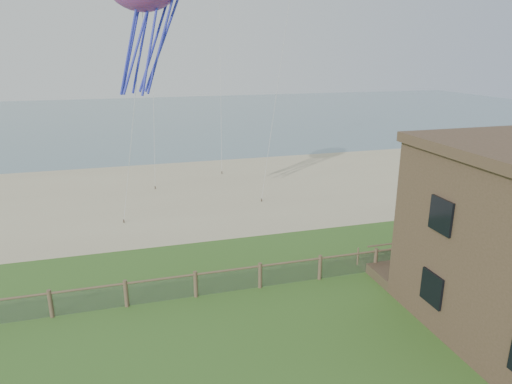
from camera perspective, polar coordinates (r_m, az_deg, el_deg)
The scene contains 7 objects.
ground at distance 17.06m, azimuth 6.62°, elevation -21.24°, with size 160.00×160.00×0.00m, color #396121.
sand_beach at distance 36.24m, azimuth -6.65°, elevation 0.15°, with size 72.00×20.00×0.02m, color tan.
ocean at distance 79.14m, azimuth -12.01°, elevation 9.19°, with size 160.00×68.00×0.02m, color slate.
chainlink_fence at distance 21.51m, azimuth 0.51°, elevation -10.57°, with size 36.20×0.20×1.25m, color brown, non-canonical shape.
motel_deck at distance 27.25m, azimuth 28.67°, elevation -7.29°, with size 15.00×2.00×0.50m, color brown.
picnic_table at distance 23.43m, azimuth 20.64°, elevation -9.72°, with size 1.89×1.43×0.80m, color brown, non-canonical shape.
octopus_kite at distance 25.74m, azimuth -13.74°, elevation 19.85°, with size 3.61×2.55×7.43m, color red, non-canonical shape.
Camera 1 is at (-5.40, -12.24, 10.58)m, focal length 32.00 mm.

